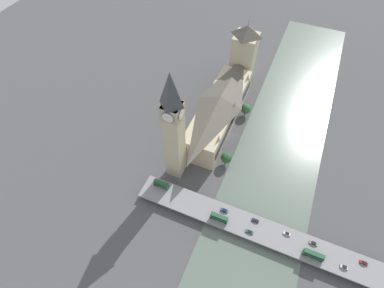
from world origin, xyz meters
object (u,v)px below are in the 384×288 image
(car_northbound_mid, at_px, (313,243))
(car_southbound_extra, at_px, (249,232))
(car_southbound_tail, at_px, (344,267))
(car_northbound_lead, at_px, (255,221))
(double_decker_bus_lead, at_px, (314,255))
(road_bridge, at_px, (255,229))
(double_decker_bus_mid, at_px, (161,184))
(clock_tower, at_px, (173,128))
(victoria_tower, at_px, (244,54))
(double_decker_bus_rear, at_px, (219,218))
(parliament_hall, at_px, (219,110))
(car_northbound_tail, at_px, (364,263))
(car_southbound_lead, at_px, (287,234))
(car_southbound_mid, at_px, (224,210))

(car_northbound_mid, distance_m, car_southbound_extra, 36.06)
(car_southbound_tail, bearing_deg, car_northbound_lead, -7.97)
(double_decker_bus_lead, bearing_deg, road_bridge, -6.38)
(road_bridge, relative_size, double_decker_bus_mid, 14.80)
(clock_tower, relative_size, car_southbound_tail, 20.73)
(clock_tower, relative_size, road_bridge, 0.56)
(car_northbound_mid, bearing_deg, victoria_tower, -57.08)
(victoria_tower, relative_size, double_decker_bus_rear, 5.08)
(double_decker_bus_mid, bearing_deg, double_decker_bus_rear, 170.58)
(parliament_hall, bearing_deg, car_northbound_tail, 147.14)
(car_southbound_lead, bearing_deg, car_northbound_mid, -178.73)
(car_southbound_tail, bearing_deg, double_decker_bus_mid, -3.30)
(car_southbound_mid, xyz_separation_m, car_southbound_extra, (-17.93, 7.01, -0.11))
(victoria_tower, bearing_deg, double_decker_bus_mid, 84.08)
(double_decker_bus_mid, height_order, car_southbound_lead, double_decker_bus_mid)
(car_southbound_tail, bearing_deg, car_northbound_mid, -21.42)
(car_northbound_lead, bearing_deg, double_decker_bus_mid, 0.61)
(car_northbound_tail, relative_size, car_southbound_mid, 0.91)
(double_decker_bus_mid, bearing_deg, road_bridge, 176.87)
(road_bridge, xyz_separation_m, car_southbound_lead, (-17.56, -3.42, 1.54))
(car_northbound_lead, bearing_deg, double_decker_bus_rear, 20.58)
(victoria_tower, bearing_deg, double_decker_bus_rear, 101.92)
(car_southbound_lead, bearing_deg, double_decker_bus_lead, 155.50)
(car_southbound_lead, bearing_deg, car_northbound_tail, -179.98)
(parliament_hall, xyz_separation_m, double_decker_bus_lead, (-83.38, 78.01, -6.26))
(double_decker_bus_rear, distance_m, car_northbound_mid, 54.75)
(parliament_hall, xyz_separation_m, clock_tower, (11.07, 53.10, 30.72))
(car_southbound_tail, bearing_deg, road_bridge, -3.51)
(parliament_hall, bearing_deg, double_decker_bus_lead, 136.91)
(road_bridge, xyz_separation_m, double_decker_bus_lead, (-33.22, 3.72, 3.58))
(car_southbound_lead, relative_size, car_southbound_extra, 0.85)
(car_southbound_extra, bearing_deg, double_decker_bus_lead, -179.60)
(double_decker_bus_rear, xyz_separation_m, car_southbound_mid, (-1.08, -6.50, -1.95))
(victoria_tower, distance_m, car_northbound_mid, 153.61)
(road_bridge, height_order, car_southbound_lead, car_southbound_lead)
(victoria_tower, bearing_deg, car_northbound_tail, 130.58)
(clock_tower, bearing_deg, car_northbound_tail, 171.64)
(car_northbound_tail, bearing_deg, car_southbound_lead, 0.02)
(road_bridge, distance_m, car_northbound_tail, 59.63)
(victoria_tower, xyz_separation_m, double_decker_bus_rear, (-28.51, 135.03, -18.35))
(double_decker_bus_rear, bearing_deg, car_southbound_mid, -99.44)
(double_decker_bus_lead, xyz_separation_m, double_decker_bus_rear, (54.93, -0.25, -0.02))
(car_southbound_mid, bearing_deg, road_bridge, 171.61)
(car_southbound_mid, relative_size, car_southbound_tail, 1.15)
(clock_tower, distance_m, car_southbound_tail, 120.22)
(parliament_hall, xyz_separation_m, victoria_tower, (0.06, -57.28, 12.07))
(road_bridge, relative_size, car_southbound_lead, 37.16)
(double_decker_bus_mid, bearing_deg, car_northbound_lead, -179.39)
(parliament_hall, distance_m, car_southbound_extra, 91.90)
(parliament_hall, bearing_deg, car_southbound_mid, 112.51)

